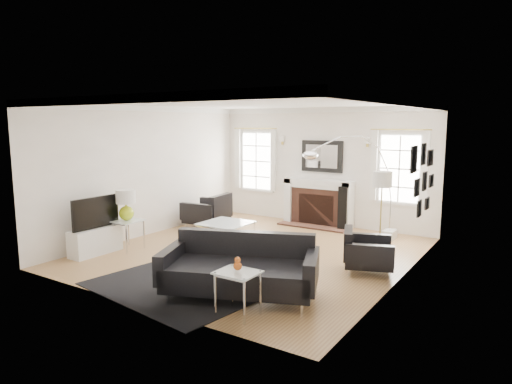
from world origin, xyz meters
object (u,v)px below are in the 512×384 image
Objects in this scene: sofa at (241,269)px; gourd_lamp at (126,203)px; arc_floor_lamp at (351,182)px; armchair_right at (365,252)px; coffee_table at (226,224)px; armchair_left at (209,212)px; fireplace at (318,203)px.

gourd_lamp is at bearing 166.35° from sofa.
arc_floor_lamp is (0.16, 3.79, 0.84)m from sofa.
armchair_right reaches higher than coffee_table.
armchair_left is 1.81× the size of gourd_lamp.
armchair_left is at bearing -141.57° from fireplace.
armchair_left reaches higher than coffee_table.
arc_floor_lamp is at bearing 118.18° from armchair_right.
arc_floor_lamp is at bearing -38.40° from fireplace.
arc_floor_lamp reaches higher than armchair_right.
gourd_lamp is (-0.17, -2.33, 0.55)m from armchair_left.
coffee_table is at bearing -110.07° from fireplace.
gourd_lamp is at bearing -164.45° from armchair_right.
sofa is at bearing -77.72° from fireplace.
gourd_lamp is 0.26× the size of arc_floor_lamp.
sofa is 3.88m from arc_floor_lamp.
fireplace is 2.64m from coffee_table.
sofa is at bearing -45.44° from armchair_left.
gourd_lamp is at bearing -138.42° from arc_floor_lamp.
armchair_right is 1.79× the size of gourd_lamp.
fireplace is 0.75× the size of arc_floor_lamp.
fireplace is at bearing 69.93° from coffee_table.
sofa is (1.03, -4.72, -0.16)m from fireplace.
armchair_right is 4.55m from gourd_lamp.
armchair_left is 0.48× the size of arc_floor_lamp.
gourd_lamp is (-1.30, -1.47, 0.54)m from coffee_table.
arc_floor_lamp is (-0.96, 1.79, 0.90)m from armchair_right.
sofa is at bearing -49.32° from coffee_table.
gourd_lamp reaches higher than armchair_left.
sofa is 4.37m from armchair_left.
arc_floor_lamp reaches higher than fireplace.
arc_floor_lamp is (2.09, 1.54, 0.85)m from coffee_table.
fireplace is 0.72× the size of sofa.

